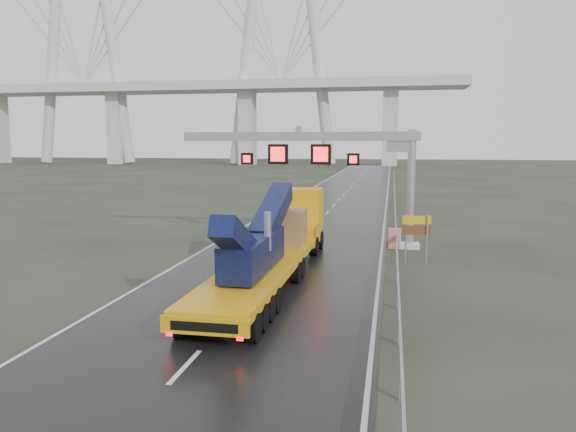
% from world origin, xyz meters
% --- Properties ---
extents(ground, '(400.00, 400.00, 0.00)m').
position_xyz_m(ground, '(0.00, 0.00, 0.00)').
color(ground, '#252B1E').
rests_on(ground, ground).
extents(road, '(11.00, 200.00, 0.02)m').
position_xyz_m(road, '(0.00, 40.00, 0.01)').
color(road, black).
rests_on(road, ground).
extents(guardrail, '(0.20, 140.00, 1.40)m').
position_xyz_m(guardrail, '(6.10, 30.00, 0.70)').
color(guardrail, gray).
rests_on(guardrail, ground).
extents(sign_gantry, '(14.90, 1.20, 7.42)m').
position_xyz_m(sign_gantry, '(2.10, 17.99, 5.61)').
color(sign_gantry, '#B9B9B4').
rests_on(sign_gantry, ground).
extents(heavy_haul_truck, '(2.94, 18.85, 4.42)m').
position_xyz_m(heavy_haul_truck, '(0.29, 10.18, 1.71)').
color(heavy_haul_truck, orange).
rests_on(heavy_haul_truck, ground).
extents(exit_sign_pair, '(1.52, 0.32, 2.63)m').
position_xyz_m(exit_sign_pair, '(7.10, 13.53, 1.84)').
color(exit_sign_pair, '#92959A').
rests_on(exit_sign_pair, ground).
extents(striped_barrier, '(0.77, 0.48, 1.23)m').
position_xyz_m(striped_barrier, '(6.00, 17.68, 0.61)').
color(striped_barrier, red).
rests_on(striped_barrier, ground).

